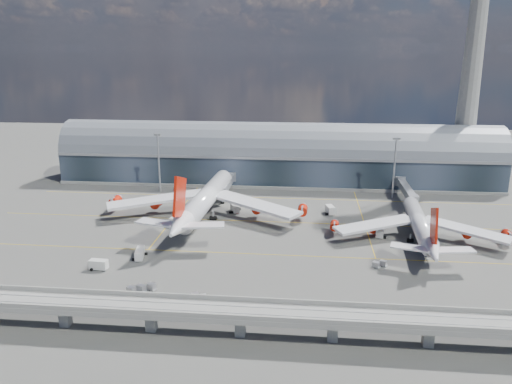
# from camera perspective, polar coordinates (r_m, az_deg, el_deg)

# --- Properties ---
(ground) EXTENTS (500.00, 500.00, 0.00)m
(ground) POSITION_cam_1_polar(r_m,az_deg,el_deg) (162.99, 0.73, -5.74)
(ground) COLOR #474744
(ground) RESTS_ON ground
(taxi_lines) EXTENTS (200.00, 80.12, 0.01)m
(taxi_lines) POSITION_cam_1_polar(r_m,az_deg,el_deg) (183.62, 1.34, -3.18)
(taxi_lines) COLOR gold
(taxi_lines) RESTS_ON ground
(terminal) EXTENTS (200.00, 30.00, 28.00)m
(terminal) POSITION_cam_1_polar(r_m,az_deg,el_deg) (234.34, 2.43, 3.94)
(terminal) COLOR #1B252E
(terminal) RESTS_ON ground
(control_tower) EXTENTS (19.00, 19.00, 103.00)m
(control_tower) POSITION_cam_1_polar(r_m,az_deg,el_deg) (244.72, 23.44, 12.71)
(control_tower) COLOR gray
(control_tower) RESTS_ON ground
(guideway) EXTENTS (220.00, 8.50, 7.20)m
(guideway) POSITION_cam_1_polar(r_m,az_deg,el_deg) (111.33, -1.82, -13.70)
(guideway) COLOR gray
(guideway) RESTS_ON ground
(floodlight_mast_left) EXTENTS (3.00, 0.70, 25.70)m
(floodlight_mast_left) POSITION_cam_1_polar(r_m,az_deg,el_deg) (220.26, -11.05, 3.48)
(floodlight_mast_left) COLOR gray
(floodlight_mast_left) RESTS_ON ground
(floodlight_mast_right) EXTENTS (3.00, 0.70, 25.70)m
(floodlight_mast_right) POSITION_cam_1_polar(r_m,az_deg,el_deg) (214.23, 15.54, 2.83)
(floodlight_mast_right) COLOR gray
(floodlight_mast_right) RESTS_ON ground
(airliner_left) EXTENTS (75.78, 79.62, 24.26)m
(airliner_left) POSITION_cam_1_polar(r_m,az_deg,el_deg) (184.61, -5.90, -0.90)
(airliner_left) COLOR white
(airliner_left) RESTS_ON ground
(airliner_right) EXTENTS (58.02, 60.65, 19.24)m
(airliner_right) POSITION_cam_1_polar(r_m,az_deg,el_deg) (171.23, 18.21, -3.70)
(airliner_right) COLOR white
(airliner_right) RESTS_ON ground
(jet_bridge_left) EXTENTS (4.40, 28.00, 7.25)m
(jet_bridge_left) POSITION_cam_1_polar(r_m,az_deg,el_deg) (213.80, -3.29, 1.04)
(jet_bridge_left) COLOR gray
(jet_bridge_left) RESTS_ON ground
(jet_bridge_right) EXTENTS (4.40, 32.00, 7.25)m
(jet_bridge_right) POSITION_cam_1_polar(r_m,az_deg,el_deg) (213.44, 16.73, 0.34)
(jet_bridge_right) COLOR gray
(jet_bridge_right) RESTS_ON ground
(service_truck_0) EXTENTS (3.38, 7.04, 2.80)m
(service_truck_0) POSITION_cam_1_polar(r_m,az_deg,el_deg) (154.55, -13.14, -6.86)
(service_truck_0) COLOR silver
(service_truck_0) RESTS_ON ground
(service_truck_1) EXTENTS (5.22, 2.81, 2.94)m
(service_truck_1) POSITION_cam_1_polar(r_m,az_deg,el_deg) (149.90, -17.55, -7.93)
(service_truck_1) COLOR silver
(service_truck_1) RESTS_ON ground
(service_truck_2) EXTENTS (8.75, 3.94, 3.06)m
(service_truck_2) POSITION_cam_1_polar(r_m,az_deg,el_deg) (177.91, -8.50, -3.46)
(service_truck_2) COLOR silver
(service_truck_2) RESTS_ON ground
(service_truck_3) EXTENTS (3.69, 6.76, 3.09)m
(service_truck_3) POSITION_cam_1_polar(r_m,az_deg,el_deg) (172.50, 14.00, -4.42)
(service_truck_3) COLOR silver
(service_truck_3) RESTS_ON ground
(service_truck_4) EXTENTS (3.81, 5.87, 3.14)m
(service_truck_4) POSITION_cam_1_polar(r_m,az_deg,el_deg) (191.51, 8.48, -2.04)
(service_truck_4) COLOR silver
(service_truck_4) RESTS_ON ground
(service_truck_5) EXTENTS (4.39, 6.38, 2.88)m
(service_truck_5) POSITION_cam_1_polar(r_m,az_deg,el_deg) (191.97, -2.42, -1.86)
(service_truck_5) COLOR silver
(service_truck_5) RESTS_ON ground
(cargo_train_0) EXTENTS (7.63, 4.72, 1.72)m
(cargo_train_0) POSITION_cam_1_polar(r_m,az_deg,el_deg) (134.62, -12.97, -10.68)
(cargo_train_0) COLOR gray
(cargo_train_0) RESTS_ON ground
(cargo_train_1) EXTENTS (6.86, 3.73, 1.52)m
(cargo_train_1) POSITION_cam_1_polar(r_m,az_deg,el_deg) (127.71, -6.10, -11.93)
(cargo_train_1) COLOR gray
(cargo_train_1) RESTS_ON ground
(cargo_train_2) EXTENTS (4.92, 3.65, 1.63)m
(cargo_train_2) POSITION_cam_1_polar(r_m,az_deg,el_deg) (149.35, 13.94, -8.00)
(cargo_train_2) COLOR gray
(cargo_train_2) RESTS_ON ground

